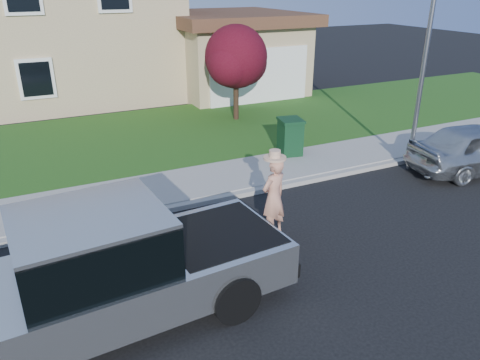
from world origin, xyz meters
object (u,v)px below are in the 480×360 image
object	(u,v)px
woman	(274,196)
street_lamp	(426,62)
trash_bin	(290,136)
ornamental_tree	(237,60)
pickup_truck	(104,274)

from	to	relation	value
woman	street_lamp	size ratio (longest dim) A/B	0.36
trash_bin	woman	bearing A→B (deg)	-114.48
ornamental_tree	street_lamp	distance (m)	7.07
ornamental_tree	street_lamp	size ratio (longest dim) A/B	0.66
pickup_truck	ornamental_tree	bearing A→B (deg)	50.42
pickup_truck	street_lamp	bearing A→B (deg)	13.24
street_lamp	woman	bearing A→B (deg)	-152.78
ornamental_tree	woman	bearing A→B (deg)	-110.43
pickup_truck	woman	xyz separation A→B (m)	(3.70, 1.32, -0.01)
ornamental_tree	pickup_truck	bearing A→B (deg)	-125.44
woman	ornamental_tree	bearing A→B (deg)	-128.23
pickup_truck	woman	size ratio (longest dim) A/B	3.19
woman	ornamental_tree	distance (m)	8.82
street_lamp	pickup_truck	bearing A→B (deg)	-151.25
woman	trash_bin	bearing A→B (deg)	-143.55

